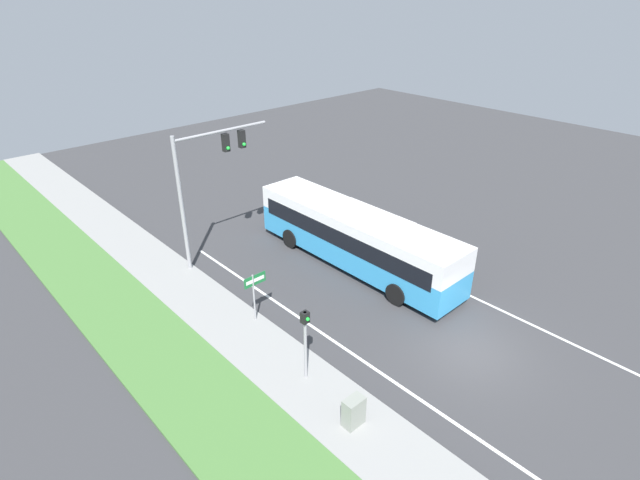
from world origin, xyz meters
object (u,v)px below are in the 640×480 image
(bus, at_px, (356,235))
(utility_cabinet, at_px, (354,412))
(pedestrian_signal, at_px, (305,335))
(street_sign, at_px, (255,289))
(signal_gantry, at_px, (206,173))

(bus, xyz_separation_m, utility_cabinet, (-7.91, -7.50, -1.10))
(pedestrian_signal, height_order, utility_cabinet, pedestrian_signal)
(street_sign, height_order, utility_cabinet, street_sign)
(pedestrian_signal, bearing_deg, street_sign, 79.37)
(pedestrian_signal, distance_m, utility_cabinet, 3.16)
(utility_cabinet, bearing_deg, signal_gantry, 78.20)
(street_sign, xyz_separation_m, utility_cabinet, (-1.13, -7.03, -1.01))
(signal_gantry, distance_m, pedestrian_signal, 10.86)
(pedestrian_signal, relative_size, street_sign, 1.28)
(street_sign, relative_size, utility_cabinet, 2.17)
(bus, bearing_deg, pedestrian_signal, -148.21)
(pedestrian_signal, bearing_deg, signal_gantry, 76.84)
(signal_gantry, height_order, utility_cabinet, signal_gantry)
(pedestrian_signal, bearing_deg, bus, 31.79)
(bus, distance_m, pedestrian_signal, 8.92)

